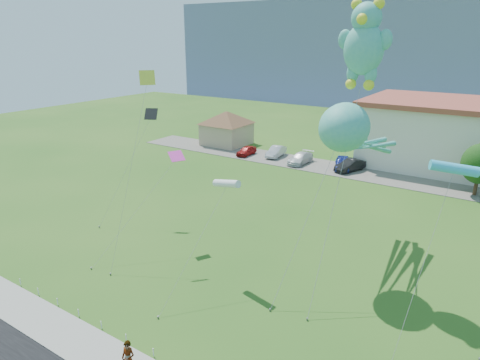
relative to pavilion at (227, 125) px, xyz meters
name	(u,v)px	position (x,y,z in m)	size (l,w,h in m)	color
ground	(185,349)	(24.00, -38.00, -3.02)	(160.00, 160.00, 0.00)	#255317
parking_strip	(380,176)	(24.00, -3.00, -2.99)	(70.00, 6.00, 0.06)	#59544C
hill_ridge	(478,49)	(24.00, 82.00, 9.48)	(160.00, 50.00, 25.00)	slate
pavilion	(227,125)	(0.00, 0.00, 0.00)	(9.20, 9.20, 5.00)	tan
rope_fence	(168,360)	(24.00, -39.30, -2.77)	(26.05, 0.05, 0.50)	white
tree_near	(480,164)	(34.00, -4.00, 0.36)	(3.60, 3.60, 5.47)	#3F2B19
pedestrian_left	(128,359)	(23.00, -40.90, -1.98)	(0.69, 0.45, 1.88)	gray
parked_car_red	(246,151)	(5.95, -3.77, -2.35)	(1.45, 3.60, 1.23)	#A21413
parked_car_silver	(276,152)	(9.70, -2.19, -2.27)	(1.46, 4.20, 1.38)	#B3B2B9
parked_car_white	(300,158)	(13.90, -3.38, -2.29)	(1.88, 4.63, 1.34)	silver
parked_car_blue	(343,163)	(19.30, -2.70, -2.19)	(1.82, 4.53, 1.55)	navy
parked_car_black	(350,165)	(20.37, -3.01, -2.25)	(1.50, 4.31, 1.42)	black
octopus_kite	(351,135)	(27.29, -24.29, 6.25)	(3.14, 14.57, 11.62)	teal
teddy_bear_kite	(364,42)	(27.70, -24.44, 12.17)	(3.38, 8.98, 17.74)	teal
small_kite_black	(146,126)	(9.55, -25.73, 5.19)	(2.37, 6.06, 9.60)	black
small_kite_pink	(168,167)	(14.86, -28.81, 3.13)	(2.56, 8.05, 7.29)	#DF31A8
small_kite_white	(226,184)	(21.45, -30.54, 3.47)	(0.75, 7.58, 6.98)	white
small_kite_yellow	(143,101)	(13.81, -29.93, 8.17)	(1.97, 6.68, 13.18)	yellow
small_kite_cyan	(454,170)	(34.34, -30.10, 6.52)	(1.21, 6.77, 10.06)	#30B0DB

